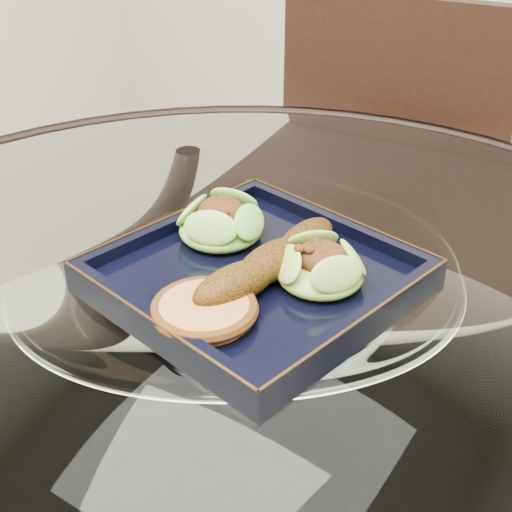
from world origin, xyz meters
The scene contains 7 objects.
dining_table centered at (0.00, 0.00, 0.60)m, with size 1.13×1.13×0.77m.
dining_chair centered at (-0.09, 0.49, 0.53)m, with size 0.45×0.45×0.94m.
navy_plate centered at (0.00, 0.03, 0.77)m, with size 0.27×0.27×0.02m, color black.
lettuce_wrap_left centered at (-0.07, 0.07, 0.80)m, with size 0.09×0.09×0.03m, color #51942B.
lettuce_wrap_right centered at (0.07, 0.05, 0.80)m, with size 0.09×0.09×0.03m, color #6FA02E.
roasted_plantain centered at (0.02, 0.03, 0.80)m, with size 0.19×0.04×0.04m, color #583709.
crumb_patty centered at (0.01, -0.06, 0.79)m, with size 0.09×0.09×0.02m, color #CC8444.
Camera 1 is at (0.33, -0.47, 1.17)m, focal length 50.00 mm.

